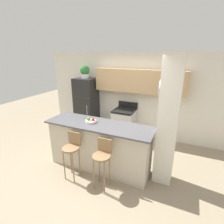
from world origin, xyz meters
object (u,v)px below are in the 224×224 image
stove_range (124,123)px  bar_stool_right (102,157)px  potted_plant_on_fridge (85,72)px  bar_stool_left (72,149)px  refrigerator (87,105)px  fruit_bowl (91,121)px  trash_bin (99,129)px

stove_range → bar_stool_right: size_ratio=1.07×
stove_range → potted_plant_on_fridge: (-1.34, 0.01, 1.51)m
bar_stool_left → refrigerator: bearing=114.7°
refrigerator → bar_stool_left: bearing=-65.3°
bar_stool_right → potted_plant_on_fridge: potted_plant_on_fridge is taller
stove_range → fruit_bowl: size_ratio=4.52×
fruit_bowl → trash_bin: bearing=112.7°
refrigerator → potted_plant_on_fridge: 1.08m
bar_stool_right → trash_bin: 2.34m
potted_plant_on_fridge → fruit_bowl: potted_plant_on_fridge is taller
stove_range → bar_stool_left: stove_range is taller
refrigerator → bar_stool_right: size_ratio=1.77×
stove_range → fruit_bowl: fruit_bowl is taller
stove_range → trash_bin: stove_range is taller
potted_plant_on_fridge → refrigerator: bearing=-61.7°
fruit_bowl → trash_bin: fruit_bowl is taller
bar_stool_right → potted_plant_on_fridge: 3.06m
bar_stool_right → bar_stool_left: bearing=180.0°
refrigerator → trash_bin: (0.54, -0.20, -0.69)m
fruit_bowl → bar_stool_right: bearing=-44.2°
bar_stool_right → potted_plant_on_fridge: (-1.70, 2.18, 1.30)m
refrigerator → stove_range: 1.40m
bar_stool_right → trash_bin: bearing=120.3°
potted_plant_on_fridge → fruit_bowl: bearing=-55.1°
bar_stool_left → bar_stool_right: bearing=0.0°
potted_plant_on_fridge → fruit_bowl: size_ratio=1.63×
bar_stool_right → fruit_bowl: (-0.55, 0.54, 0.45)m
stove_range → refrigerator: bearing=179.6°
potted_plant_on_fridge → trash_bin: bearing=-20.6°
bar_stool_left → bar_stool_right: same height
trash_bin → potted_plant_on_fridge: bearing=159.4°
refrigerator → bar_stool_right: 2.77m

